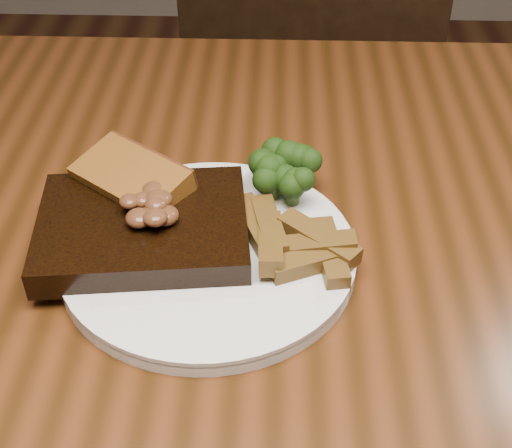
{
  "coord_description": "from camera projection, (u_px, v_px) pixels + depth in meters",
  "views": [
    {
      "loc": [
        0.01,
        -0.47,
        1.18
      ],
      "look_at": [
        -0.0,
        0.01,
        0.78
      ],
      "focal_mm": 50.0,
      "sensor_mm": 36.0,
      "label": 1
    }
  ],
  "objects": [
    {
      "name": "dining_table",
      "position": [
        259.0,
        330.0,
        0.7
      ],
      "size": [
        1.6,
        0.9,
        0.75
      ],
      "color": "#46220E",
      "rests_on": "ground"
    },
    {
      "name": "chair_far",
      "position": [
        316.0,
        112.0,
        1.34
      ],
      "size": [
        0.51,
        0.51,
        0.89
      ],
      "rotation": [
        0.0,
        0.0,
        2.91
      ],
      "color": "black",
      "rests_on": "ground"
    },
    {
      "name": "plate",
      "position": [
        209.0,
        255.0,
        0.63
      ],
      "size": [
        0.3,
        0.3,
        0.01
      ],
      "primitive_type": "cylinder",
      "rotation": [
        0.0,
        0.0,
        0.17
      ],
      "color": "silver",
      "rests_on": "dining_table"
    },
    {
      "name": "steak",
      "position": [
        143.0,
        228.0,
        0.63
      ],
      "size": [
        0.2,
        0.16,
        0.03
      ],
      "primitive_type": "cube",
      "rotation": [
        0.0,
        0.0,
        0.11
      ],
      "color": "black",
      "rests_on": "plate"
    },
    {
      "name": "steak_bone",
      "position": [
        132.0,
        282.0,
        0.59
      ],
      "size": [
        0.14,
        0.03,
        0.02
      ],
      "primitive_type": "cube",
      "rotation": [
        0.0,
        0.0,
        0.11
      ],
      "color": "beige",
      "rests_on": "plate"
    },
    {
      "name": "mushroom_pile",
      "position": [
        154.0,
        207.0,
        0.61
      ],
      "size": [
        0.07,
        0.07,
        0.03
      ],
      "primitive_type": null,
      "color": "#562E1B",
      "rests_on": "steak"
    },
    {
      "name": "garlic_bread",
      "position": [
        134.0,
        196.0,
        0.67
      ],
      "size": [
        0.12,
        0.11,
        0.02
      ],
      "primitive_type": "cube",
      "rotation": [
        0.0,
        0.0,
        -0.64
      ],
      "color": "brown",
      "rests_on": "plate"
    },
    {
      "name": "potato_wedges",
      "position": [
        281.0,
        240.0,
        0.62
      ],
      "size": [
        0.1,
        0.1,
        0.02
      ],
      "primitive_type": null,
      "color": "brown",
      "rests_on": "plate"
    },
    {
      "name": "broccoli_cluster",
      "position": [
        273.0,
        181.0,
        0.67
      ],
      "size": [
        0.08,
        0.08,
        0.04
      ],
      "primitive_type": null,
      "color": "#16330B",
      "rests_on": "plate"
    }
  ]
}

